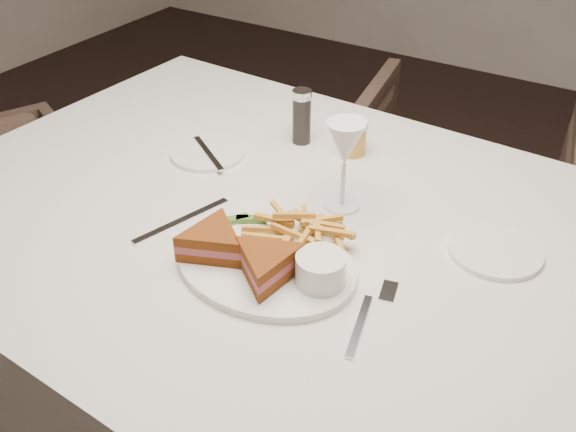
# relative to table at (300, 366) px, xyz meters

# --- Properties ---
(ground) EXTENTS (5.00, 5.00, 0.00)m
(ground) POSITION_rel_table_xyz_m (-0.26, 0.26, -0.38)
(ground) COLOR black
(ground) RESTS_ON ground
(table) EXTENTS (1.56, 1.08, 0.75)m
(table) POSITION_rel_table_xyz_m (0.00, 0.00, 0.00)
(table) COLOR silver
(table) RESTS_ON ground
(chair_far) EXTENTS (0.77, 0.73, 0.69)m
(chair_far) POSITION_rel_table_xyz_m (0.03, 0.92, -0.03)
(chair_far) COLOR #4A362D
(chair_far) RESTS_ON ground
(table_setting) EXTENTS (0.79, 0.66, 0.18)m
(table_setting) POSITION_rel_table_xyz_m (0.01, -0.05, 0.41)
(table_setting) COLOR white
(table_setting) RESTS_ON table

